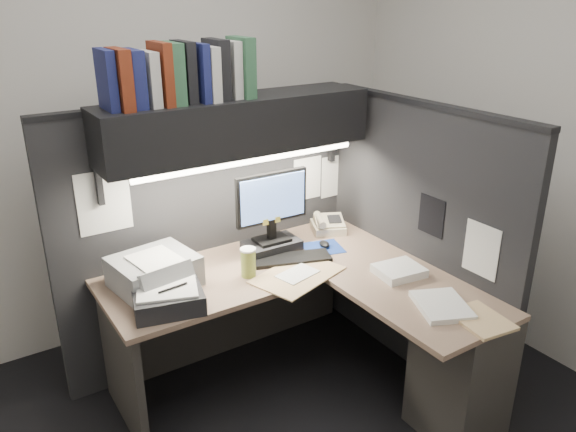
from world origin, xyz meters
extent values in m
cube|color=silver|center=(0.00, 1.50, 1.35)|extent=(3.50, 0.04, 2.70)
cube|color=silver|center=(1.75, 0.00, 1.35)|extent=(0.04, 3.00, 2.70)
cube|color=black|center=(0.03, 0.93, 0.80)|extent=(1.90, 0.06, 1.60)
cube|color=black|center=(0.98, 0.18, 0.80)|extent=(0.06, 1.50, 1.60)
cube|color=#856A55|center=(0.10, 0.56, 0.71)|extent=(1.70, 0.68, 0.03)
cube|color=#856A55|center=(0.65, -0.21, 0.71)|extent=(0.60, 0.85, 0.03)
cube|color=#33302D|center=(0.10, 0.86, 0.35)|extent=(1.61, 0.02, 0.70)
cube|color=#33302D|center=(-0.70, 0.56, 0.35)|extent=(0.04, 0.61, 0.70)
cube|color=#33302D|center=(0.75, -0.43, 0.35)|extent=(0.38, 0.40, 0.70)
cube|color=black|center=(0.12, 0.75, 1.50)|extent=(1.55, 0.34, 0.30)
cylinder|color=white|center=(0.12, 0.61, 1.33)|extent=(1.32, 0.04, 0.04)
cube|color=black|center=(0.29, 0.67, 0.76)|extent=(0.33, 0.21, 0.06)
cube|color=black|center=(0.29, 0.67, 0.87)|extent=(0.05, 0.04, 0.11)
cube|color=black|center=(0.29, 0.67, 1.07)|extent=(0.46, 0.04, 0.30)
cube|color=#6994E7|center=(0.29, 0.65, 1.07)|extent=(0.42, 0.01, 0.26)
cube|color=black|center=(0.32, 0.49, 0.74)|extent=(0.47, 0.29, 0.02)
cube|color=navy|center=(0.57, 0.53, 0.73)|extent=(0.27, 0.26, 0.00)
ellipsoid|color=black|center=(0.58, 0.54, 0.75)|extent=(0.08, 0.10, 0.03)
cube|color=beige|center=(0.75, 0.73, 0.77)|extent=(0.27, 0.27, 0.08)
cylinder|color=#A8BA4A|center=(0.01, 0.47, 0.81)|extent=(0.10, 0.10, 0.15)
cube|color=#919497|center=(-0.45, 0.64, 0.81)|extent=(0.45, 0.40, 0.16)
cube|color=black|center=(-0.48, 0.38, 0.78)|extent=(0.39, 0.35, 0.10)
cube|color=tan|center=(0.24, 0.32, 0.73)|extent=(0.56, 0.45, 0.01)
cube|color=white|center=(0.71, 0.03, 0.75)|extent=(0.27, 0.23, 0.05)
cube|color=white|center=(0.64, -0.35, 0.74)|extent=(0.33, 0.36, 0.03)
cube|color=tan|center=(0.71, -0.53, 0.74)|extent=(0.25, 0.30, 0.02)
cube|color=#171D52|center=(-0.55, 0.76, 1.79)|extent=(0.05, 0.22, 0.28)
cube|color=maroon|center=(-0.49, 0.73, 1.79)|extent=(0.06, 0.22, 0.28)
cube|color=#171D52|center=(-0.42, 0.76, 1.79)|extent=(0.06, 0.22, 0.27)
cube|color=#B6B6B2|center=(-0.35, 0.76, 1.78)|extent=(0.05, 0.22, 0.26)
cube|color=maroon|center=(-0.29, 0.74, 1.80)|extent=(0.05, 0.22, 0.30)
cube|color=#2B563A|center=(-0.23, 0.75, 1.80)|extent=(0.06, 0.22, 0.30)
cube|color=black|center=(-0.16, 0.77, 1.80)|extent=(0.05, 0.22, 0.30)
cube|color=#171D52|center=(-0.09, 0.74, 1.79)|extent=(0.05, 0.22, 0.29)
cube|color=#B6B6B2|center=(-0.04, 0.73, 1.79)|extent=(0.05, 0.22, 0.27)
cube|color=black|center=(0.02, 0.76, 1.80)|extent=(0.07, 0.22, 0.30)
cube|color=#B6B6B2|center=(0.09, 0.77, 1.80)|extent=(0.05, 0.22, 0.29)
cube|color=#2B563A|center=(0.16, 0.74, 1.80)|extent=(0.06, 0.22, 0.31)
cube|color=white|center=(0.70, 0.90, 1.05)|extent=(0.21, 0.00, 0.28)
cube|color=white|center=(0.92, 0.90, 1.03)|extent=(0.21, 0.00, 0.28)
cube|color=white|center=(-0.60, 0.90, 1.15)|extent=(0.28, 0.00, 0.34)
cube|color=black|center=(0.95, 0.04, 1.02)|extent=(0.00, 0.18, 0.22)
cube|color=white|center=(0.95, -0.31, 0.95)|extent=(0.00, 0.21, 0.28)
camera|label=1|loc=(-1.29, -1.94, 2.17)|focal=35.00mm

